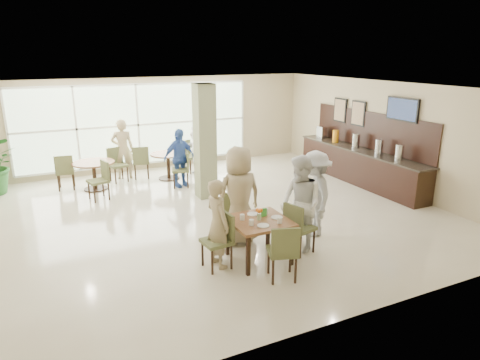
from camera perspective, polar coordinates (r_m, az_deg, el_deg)
name	(u,v)px	position (r m, az deg, el deg)	size (l,w,h in m)	color
ground	(209,214)	(9.69, -4.15, -4.55)	(10.00, 10.00, 0.00)	beige
room_shell	(207,140)	(9.21, -4.37, 5.37)	(10.00, 10.00, 10.00)	white
window_bank	(138,125)	(13.35, -13.44, 7.16)	(7.00, 0.04, 7.00)	silver
column	(205,142)	(10.51, -4.69, 5.09)	(0.45, 0.45, 2.80)	#7C8059
main_table	(259,225)	(7.38, 2.55, -5.96)	(0.99, 0.99, 0.75)	brown
round_table_left	(94,169)	(11.87, -18.91, 1.45)	(1.08, 1.08, 0.75)	brown
round_table_right	(168,160)	(12.37, -9.55, 2.64)	(1.00, 1.00, 0.75)	brown
chairs_main_table	(259,234)	(7.47, 2.52, -7.23)	(2.10, 2.09, 0.95)	#515931
chairs_table_left	(94,172)	(11.86, -18.86, 0.98)	(1.91, 1.90, 0.95)	#515931
chairs_table_right	(171,162)	(12.40, -9.23, 2.32)	(2.05, 1.90, 0.95)	#515931
tabletop_clutter	(261,216)	(7.33, 2.83, -4.88)	(0.72, 0.74, 0.21)	white
buffet_counter	(359,163)	(12.32, 15.64, 2.20)	(0.64, 4.70, 1.95)	black
wall_tv	(402,109)	(11.42, 20.84, 8.80)	(0.06, 1.00, 0.58)	black
framed_art_a	(358,113)	(12.61, 15.49, 8.55)	(0.05, 0.55, 0.70)	black
framed_art_b	(340,110)	(13.22, 13.22, 9.06)	(0.05, 0.55, 0.70)	black
teen_left	(218,223)	(7.16, -2.98, -5.81)	(0.56, 0.37, 1.53)	tan
teen_far	(239,196)	(7.98, -0.15, -2.09)	(0.91, 0.50, 1.87)	tan
teen_right	(301,204)	(7.78, 8.07, -3.17)	(0.86, 0.67, 1.76)	white
teen_standing	(315,194)	(8.46, 9.95, -1.83)	(1.10, 0.63, 1.70)	#A9A9AB
adult_a	(179,158)	(11.57, -8.10, 2.93)	(0.92, 0.52, 1.57)	#3A5FB0
adult_b	(197,150)	(12.63, -5.70, 3.95)	(1.37, 0.59, 1.48)	white
adult_standing	(123,149)	(12.62, -15.38, 3.99)	(0.63, 0.41, 1.72)	tan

